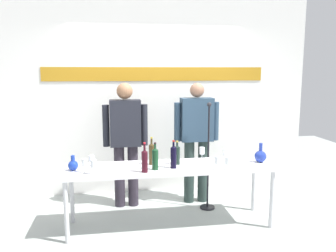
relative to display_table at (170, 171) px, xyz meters
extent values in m
plane|color=#A3AAA5|center=(0.00, 0.00, -0.68)|extent=(10.00, 10.00, 0.00)
cube|color=white|center=(0.00, 1.30, 0.82)|extent=(4.67, 0.10, 3.00)
cube|color=#B97F1B|center=(0.00, 1.24, 1.11)|extent=(3.27, 0.01, 0.20)
cube|color=white|center=(0.00, 0.00, 0.04)|extent=(2.45, 0.62, 0.04)
cylinder|color=silver|center=(-1.16, -0.26, -0.33)|extent=(0.05, 0.05, 0.69)
cylinder|color=silver|center=(1.16, -0.26, -0.33)|extent=(0.05, 0.05, 0.69)
cylinder|color=silver|center=(-1.16, 0.26, -0.33)|extent=(0.05, 0.05, 0.69)
cylinder|color=silver|center=(1.16, 0.26, -0.33)|extent=(0.05, 0.05, 0.69)
sphere|color=#1A37A1|center=(-1.10, -0.02, 0.11)|extent=(0.11, 0.11, 0.11)
cylinder|color=#1A37A1|center=(-1.10, -0.02, 0.20)|extent=(0.04, 0.04, 0.07)
sphere|color=#22379F|center=(1.11, -0.02, 0.13)|extent=(0.14, 0.14, 0.14)
cylinder|color=#22379F|center=(1.11, -0.02, 0.24)|extent=(0.04, 0.04, 0.11)
cylinder|color=#2C2630|center=(-0.58, 0.70, -0.26)|extent=(0.14, 0.14, 0.84)
cylinder|color=#2C2630|center=(-0.40, 0.70, -0.26)|extent=(0.14, 0.14, 0.84)
cube|color=#20222A|center=(-0.49, 0.70, 0.47)|extent=(0.41, 0.22, 0.62)
cylinder|color=#20222A|center=(-0.74, 0.70, 0.44)|extent=(0.09, 0.09, 0.55)
cylinder|color=#20222A|center=(-0.23, 0.70, 0.44)|extent=(0.09, 0.09, 0.55)
sphere|color=#9A6A49|center=(-0.49, 0.70, 0.90)|extent=(0.21, 0.21, 0.21)
cylinder|color=#273733|center=(0.39, 0.70, -0.24)|extent=(0.14, 0.14, 0.88)
cylinder|color=#273733|center=(0.59, 0.70, -0.24)|extent=(0.14, 0.14, 0.88)
cube|color=#2C4358|center=(0.49, 0.70, 0.50)|extent=(0.44, 0.22, 0.59)
cylinder|color=#2C4358|center=(0.22, 0.70, 0.47)|extent=(0.09, 0.09, 0.53)
cylinder|color=#2C4358|center=(0.76, 0.70, 0.47)|extent=(0.09, 0.09, 0.53)
sphere|color=#9B6C53|center=(0.49, 0.70, 0.90)|extent=(0.19, 0.19, 0.19)
cylinder|color=#133C20|center=(-0.19, -0.13, 0.17)|extent=(0.07, 0.07, 0.23)
cone|color=#133C20|center=(-0.19, -0.13, 0.30)|extent=(0.07, 0.07, 0.03)
cylinder|color=#133C20|center=(-0.19, -0.13, 0.32)|extent=(0.02, 0.02, 0.07)
cylinder|color=black|center=(-0.19, -0.13, 0.36)|extent=(0.03, 0.03, 0.02)
cylinder|color=#423419|center=(-0.21, 0.09, 0.18)|extent=(0.07, 0.07, 0.24)
cone|color=#423419|center=(-0.21, 0.09, 0.31)|extent=(0.07, 0.07, 0.03)
cylinder|color=#423419|center=(-0.21, 0.09, 0.33)|extent=(0.02, 0.02, 0.08)
cylinder|color=gold|center=(-0.21, 0.09, 0.38)|extent=(0.03, 0.03, 0.02)
cylinder|color=#370C17|center=(-0.32, -0.21, 0.17)|extent=(0.07, 0.07, 0.23)
cone|color=#370C17|center=(-0.32, -0.21, 0.30)|extent=(0.07, 0.07, 0.03)
cylinder|color=#370C17|center=(-0.32, -0.21, 0.33)|extent=(0.02, 0.02, 0.09)
cylinder|color=red|center=(-0.32, -0.21, 0.38)|extent=(0.03, 0.03, 0.02)
cylinder|color=black|center=(0.09, 0.05, 0.16)|extent=(0.07, 0.07, 0.21)
cone|color=black|center=(0.09, 0.05, 0.28)|extent=(0.07, 0.07, 0.03)
cylinder|color=black|center=(0.09, 0.05, 0.30)|extent=(0.03, 0.03, 0.06)
cylinder|color=gold|center=(0.09, 0.05, 0.33)|extent=(0.03, 0.03, 0.02)
cylinder|color=black|center=(0.02, -0.10, 0.18)|extent=(0.07, 0.07, 0.24)
cone|color=black|center=(0.02, -0.10, 0.31)|extent=(0.07, 0.07, 0.03)
cylinder|color=black|center=(0.02, -0.10, 0.33)|extent=(0.02, 0.02, 0.07)
cylinder|color=#AC201A|center=(0.02, -0.10, 0.37)|extent=(0.03, 0.03, 0.02)
cylinder|color=white|center=(-0.91, 0.14, 0.06)|extent=(0.06, 0.06, 0.00)
cylinder|color=white|center=(-0.91, 0.14, 0.09)|extent=(0.01, 0.01, 0.06)
cylinder|color=white|center=(-0.91, 0.14, 0.15)|extent=(0.06, 0.06, 0.07)
cylinder|color=white|center=(-0.97, -0.12, 0.06)|extent=(0.06, 0.06, 0.00)
cylinder|color=white|center=(-0.97, -0.12, 0.10)|extent=(0.01, 0.01, 0.08)
cylinder|color=white|center=(-0.97, -0.12, 0.17)|extent=(0.06, 0.06, 0.07)
cylinder|color=white|center=(-0.87, -0.20, 0.06)|extent=(0.05, 0.05, 0.00)
cylinder|color=white|center=(-0.87, -0.20, 0.10)|extent=(0.01, 0.01, 0.07)
cylinder|color=white|center=(-0.87, -0.20, 0.18)|extent=(0.06, 0.06, 0.09)
cylinder|color=white|center=(0.43, 0.17, 0.06)|extent=(0.05, 0.05, 0.00)
cylinder|color=white|center=(0.43, 0.17, 0.10)|extent=(0.01, 0.01, 0.08)
cylinder|color=white|center=(0.43, 0.17, 0.18)|extent=(0.06, 0.06, 0.09)
cylinder|color=white|center=(0.61, -0.26, 0.06)|extent=(0.06, 0.06, 0.00)
cylinder|color=white|center=(0.61, -0.26, 0.09)|extent=(0.01, 0.01, 0.06)
cylinder|color=white|center=(0.61, -0.26, 0.16)|extent=(0.07, 0.07, 0.08)
cylinder|color=white|center=(0.71, 0.10, 0.06)|extent=(0.06, 0.06, 0.00)
cylinder|color=white|center=(0.71, 0.10, 0.10)|extent=(0.01, 0.01, 0.08)
cylinder|color=white|center=(0.71, 0.10, 0.17)|extent=(0.06, 0.06, 0.08)
cylinder|color=white|center=(0.49, -0.24, 0.06)|extent=(0.05, 0.05, 0.00)
cylinder|color=white|center=(0.49, -0.24, 0.10)|extent=(0.01, 0.01, 0.07)
cylinder|color=white|center=(0.49, -0.24, 0.17)|extent=(0.06, 0.06, 0.08)
cylinder|color=black|center=(0.58, 0.43, -0.67)|extent=(0.20, 0.20, 0.02)
cylinder|color=black|center=(0.58, 0.43, 0.01)|extent=(0.02, 0.02, 1.38)
sphere|color=#232328|center=(0.58, 0.43, 0.73)|extent=(0.06, 0.06, 0.06)
camera|label=1|loc=(-0.65, -3.86, 1.16)|focal=36.84mm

